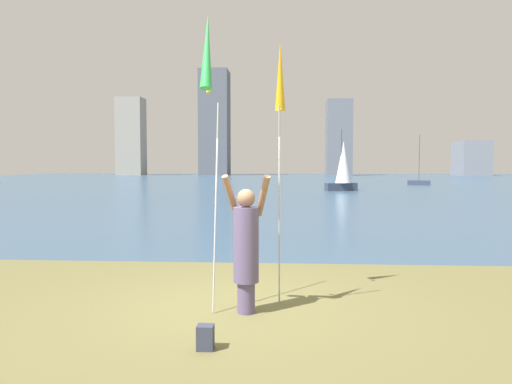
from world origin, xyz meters
The scene contains 11 objects.
ground centered at (0.00, 50.95, -0.06)m, with size 120.00×138.00×0.12m.
person centered at (0.20, -0.23, 0.97)m, with size 0.72×0.53×1.97m.
kite_flag_left centered at (-0.27, -0.66, 3.45)m, with size 0.16×1.20×4.07m.
kite_flag_right centered at (0.66, 0.52, 3.34)m, with size 0.16×0.95×3.97m.
bag centered at (-0.15, -1.63, 0.14)m, with size 0.19×0.16×0.28m.
sailboat_4 centered at (14.91, 45.57, 0.31)m, with size 2.42×1.49×5.41m.
sailboat_5 centered at (5.44, 33.39, 2.01)m, with size 2.75×1.67×5.07m.
skyline_tower_0 centered at (-33.04, 96.30, 8.34)m, with size 5.55×4.81×16.69m.
skyline_tower_1 centered at (-14.74, 96.63, 11.19)m, with size 6.13×6.54×22.38m.
skyline_tower_2 centered at (11.54, 94.11, 7.76)m, with size 5.13×5.68×15.53m.
skyline_tower_3 centered at (38.79, 95.15, 3.53)m, with size 5.71×7.78×7.05m.
Camera 1 is at (0.76, -6.97, 2.10)m, focal length 33.83 mm.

